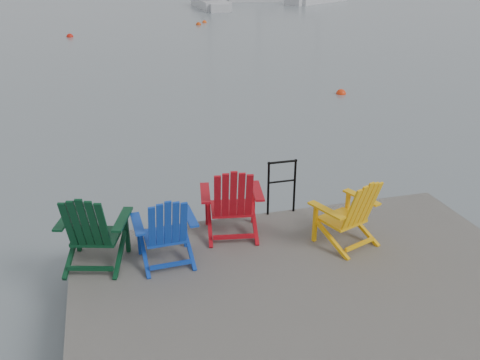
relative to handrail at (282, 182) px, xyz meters
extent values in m
plane|color=slate|center=(-0.25, -2.45, -1.04)|extent=(400.00, 400.00, 0.00)
cube|color=#33302D|center=(-0.25, -2.45, -0.64)|extent=(6.00, 5.00, 0.20)
cylinder|color=black|center=(-2.95, -0.25, -1.34)|extent=(0.26, 0.26, 1.20)
cylinder|color=black|center=(-0.25, -0.25, -1.34)|extent=(0.26, 0.26, 1.20)
cylinder|color=black|center=(2.45, -0.25, -1.34)|extent=(0.26, 0.26, 1.20)
cylinder|color=black|center=(-0.22, 0.00, -0.09)|extent=(0.04, 0.04, 0.90)
cylinder|color=black|center=(0.22, 0.00, -0.09)|extent=(0.04, 0.04, 0.90)
cylinder|color=black|center=(0.00, 0.00, 0.34)|extent=(0.48, 0.04, 0.04)
cylinder|color=black|center=(0.00, 0.00, 0.01)|extent=(0.44, 0.03, 0.03)
cube|color=#09341C|center=(-2.85, -0.67, -0.18)|extent=(0.71, 0.67, 0.04)
cube|color=#09341C|center=(-3.12, -0.36, -0.23)|extent=(0.07, 0.07, 0.62)
cube|color=#09341C|center=(-2.45, -0.56, -0.23)|extent=(0.07, 0.07, 0.62)
cube|color=#09341C|center=(-3.22, -0.58, 0.09)|extent=(0.32, 0.68, 0.03)
cube|color=#09341C|center=(-2.50, -0.80, 0.09)|extent=(0.32, 0.68, 0.03)
cube|color=#09341C|center=(-2.95, -1.01, 0.19)|extent=(0.60, 0.43, 0.76)
cube|color=#103BAC|center=(-1.97, -0.85, -0.21)|extent=(0.57, 0.51, 0.04)
cube|color=#103BAC|center=(-2.30, -0.67, -0.25)|extent=(0.05, 0.05, 0.58)
cube|color=#103BAC|center=(-1.66, -0.64, -0.25)|extent=(0.05, 0.05, 0.58)
cube|color=#103BAC|center=(-2.32, -0.89, 0.05)|extent=(0.15, 0.63, 0.03)
cube|color=#103BAC|center=(-1.62, -0.86, 0.05)|extent=(0.15, 0.63, 0.03)
cube|color=#103BAC|center=(-1.95, -1.19, 0.13)|extent=(0.52, 0.29, 0.70)
cube|color=#AF0C16|center=(-0.91, -0.35, -0.18)|extent=(0.68, 0.62, 0.04)
cube|color=#AF0C16|center=(-1.22, -0.07, -0.23)|extent=(0.06, 0.06, 0.63)
cube|color=#AF0C16|center=(-0.53, -0.19, -0.23)|extent=(0.06, 0.06, 0.63)
cube|color=#AF0C16|center=(-1.29, -0.31, 0.11)|extent=(0.24, 0.70, 0.03)
cube|color=#AF0C16|center=(-0.54, -0.44, 0.11)|extent=(0.24, 0.70, 0.03)
cube|color=#AF0C16|center=(-0.97, -0.71, 0.20)|extent=(0.59, 0.38, 0.77)
cube|color=#FFB40E|center=(0.55, -1.05, -0.20)|extent=(0.69, 0.65, 0.04)
cube|color=#FFB40E|center=(0.17, -0.97, -0.25)|extent=(0.07, 0.07, 0.58)
cube|color=#FFB40E|center=(0.78, -0.75, -0.25)|extent=(0.07, 0.07, 0.58)
cube|color=#FFB40E|center=(0.22, -1.19, 0.06)|extent=(0.33, 0.64, 0.03)
cube|color=#FFB40E|center=(0.89, -0.95, 0.06)|extent=(0.33, 0.64, 0.03)
cube|color=#FFB40E|center=(0.66, -1.37, 0.14)|extent=(0.57, 0.43, 0.71)
cube|color=silver|center=(8.10, 43.26, -0.79)|extent=(2.59, 9.02, 1.10)
cube|color=silver|center=(20.74, 46.83, -0.79)|extent=(9.10, 8.00, 1.10)
sphere|color=#F5350E|center=(5.33, 8.82, -1.04)|extent=(0.34, 0.34, 0.34)
sphere|color=red|center=(-4.18, 25.93, -1.04)|extent=(0.40, 0.40, 0.40)
sphere|color=#C63C0B|center=(4.42, 29.96, -1.04)|extent=(0.38, 0.38, 0.38)
sphere|color=#F84D0E|center=(5.11, 31.23, -1.04)|extent=(0.33, 0.33, 0.33)
camera|label=1|loc=(-2.56, -6.89, 3.22)|focal=38.00mm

